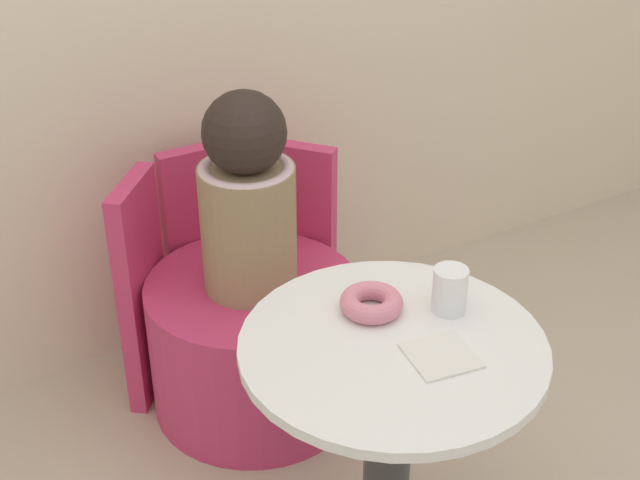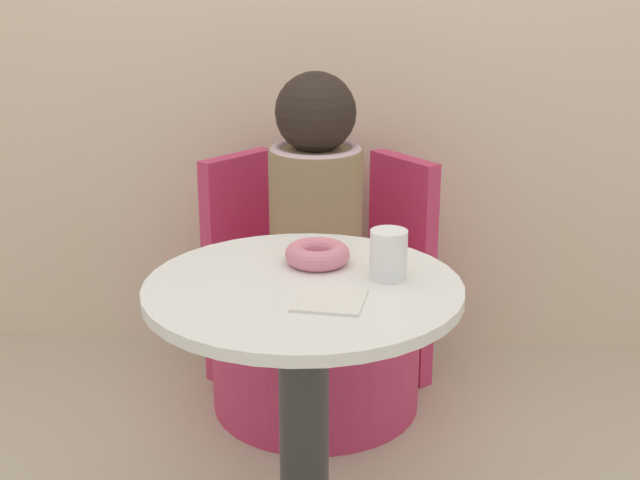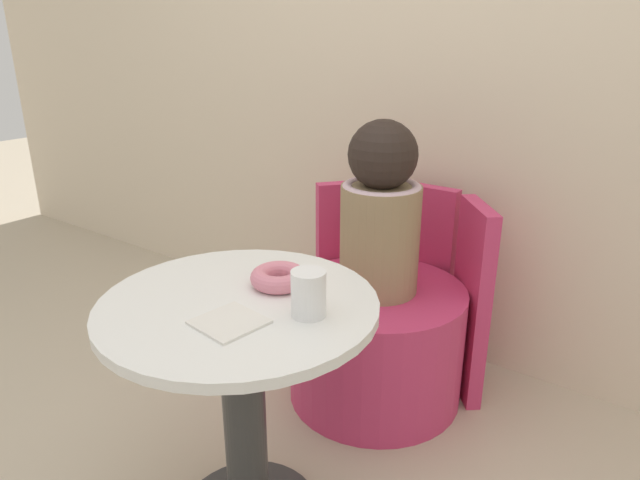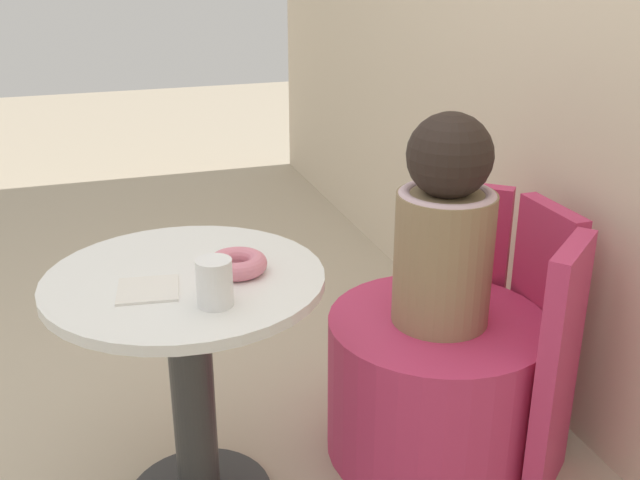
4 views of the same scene
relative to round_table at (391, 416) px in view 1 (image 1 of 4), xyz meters
The scene contains 7 objects.
round_table is the anchor object (origin of this frame).
tub_chair 0.72m from the round_table, 91.16° to the left, with size 0.60×0.60×0.41m.
booth_backrest 0.93m from the round_table, 90.85° to the left, with size 0.70×0.25×0.70m.
child_figure 0.71m from the round_table, 91.16° to the left, with size 0.26×0.26×0.56m.
donut 0.25m from the round_table, 82.07° to the left, with size 0.14×0.14×0.04m.
cup 0.31m from the round_table, 14.85° to the left, with size 0.08×0.08×0.10m.
paper_napkin 0.22m from the round_table, 55.31° to the right, with size 0.15×0.15×0.01m.
Camera 1 is at (-0.89, -1.22, 1.76)m, focal length 50.00 mm.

